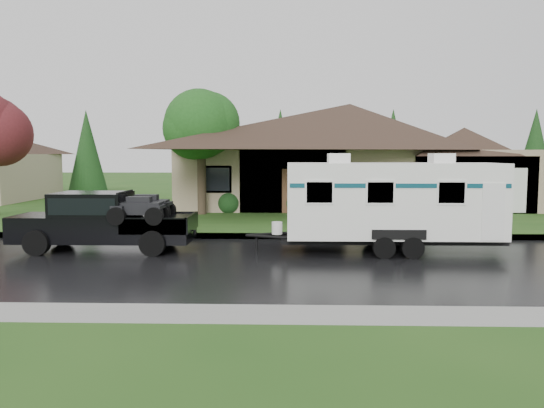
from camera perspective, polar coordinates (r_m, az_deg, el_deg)
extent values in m
plane|color=#264F18|center=(16.43, 6.84, -4.95)|extent=(140.00, 140.00, 0.00)
cube|color=black|center=(14.48, 7.55, -6.35)|extent=(140.00, 8.00, 0.01)
cube|color=gray|center=(18.63, 6.22, -3.49)|extent=(140.00, 0.50, 0.15)
cube|color=#264F18|center=(31.27, 4.38, 0.10)|extent=(140.00, 26.00, 0.15)
cube|color=#9D876A|center=(30.33, 8.28, 2.88)|extent=(18.00, 10.00, 3.00)
pyramid|color=#35261C|center=(30.43, 8.38, 10.61)|extent=(19.44, 10.80, 2.60)
cube|color=#9D876A|center=(28.56, 19.81, 2.16)|extent=(5.76, 4.00, 2.70)
cylinder|color=#382B1E|center=(24.89, -7.56, 1.90)|extent=(0.41, 0.41, 2.60)
sphere|color=#256320|center=(24.89, -7.64, 8.46)|extent=(3.59, 3.59, 3.59)
sphere|color=#143814|center=(25.66, -4.64, 0.24)|extent=(1.00, 1.00, 1.00)
sphere|color=#143814|center=(25.51, 2.41, 0.22)|extent=(1.00, 1.00, 1.00)
sphere|color=#143814|center=(25.74, 9.44, 0.20)|extent=(1.00, 1.00, 1.00)
sphere|color=#143814|center=(26.35, 16.24, 0.17)|extent=(1.00, 1.00, 1.00)
sphere|color=#143814|center=(27.32, 22.65, 0.15)|extent=(1.00, 1.00, 1.00)
cube|color=black|center=(16.95, -17.57, -2.47)|extent=(5.35, 1.78, 0.77)
cube|color=black|center=(17.66, -23.62, -1.58)|extent=(1.43, 1.74, 0.31)
cube|color=black|center=(16.99, -18.77, -0.16)|extent=(2.14, 1.68, 0.80)
cube|color=black|center=(16.99, -18.78, -0.01)|extent=(1.96, 1.71, 0.49)
cube|color=black|center=(16.44, -12.00, -1.94)|extent=(1.96, 1.69, 0.05)
cylinder|color=black|center=(16.84, -23.99, -3.84)|extent=(0.75, 0.29, 0.75)
cylinder|color=black|center=(18.41, -21.64, -3.00)|extent=(0.75, 0.29, 0.75)
cylinder|color=black|center=(15.68, -12.72, -4.16)|extent=(0.75, 0.29, 0.75)
cylinder|color=black|center=(17.35, -11.29, -3.22)|extent=(0.75, 0.29, 0.75)
cube|color=white|center=(16.21, 12.78, 0.46)|extent=(6.24, 2.14, 2.19)
cube|color=black|center=(16.35, 12.69, -3.83)|extent=(6.60, 1.07, 0.12)
cube|color=#0B3F4D|center=(16.17, 12.82, 2.15)|extent=(6.12, 2.16, 0.12)
cube|color=white|center=(15.92, 7.17, 4.91)|extent=(0.62, 0.71, 0.29)
cube|color=white|center=(16.49, 17.76, 4.71)|extent=(0.62, 0.71, 0.29)
cylinder|color=black|center=(15.27, 11.96, -4.63)|extent=(0.62, 0.21, 0.62)
cylinder|color=black|center=(17.31, 10.72, -3.44)|extent=(0.62, 0.21, 0.62)
cylinder|color=black|center=(15.43, 14.90, -4.59)|extent=(0.62, 0.21, 0.62)
cylinder|color=black|center=(17.46, 13.33, -3.41)|extent=(0.62, 0.21, 0.62)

